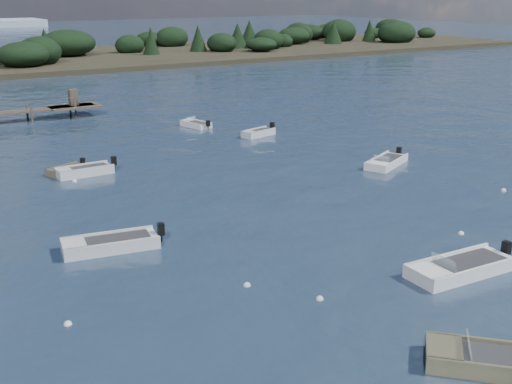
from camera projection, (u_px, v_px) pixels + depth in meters
ground at (6, 103)px, 72.07m from camera, size 400.00×400.00×0.00m
dinghy_mid_white_a at (461, 270)px, 28.61m from camera, size 5.62×2.30×1.30m
dinghy_mid_white_b at (386, 163)px, 46.32m from camera, size 4.69×3.26×1.17m
dinghy_mid_grey at (110, 246)px, 31.30m from camera, size 5.08×2.58×1.26m
tender_far_grey_b at (258, 134)px, 55.73m from camera, size 3.56×1.91×1.19m
dinghy_extra_b at (85, 172)px, 43.94m from camera, size 4.16×1.46×1.27m
dinghy_extra_a at (196, 125)px, 59.40m from camera, size 1.98×3.46×1.12m
tender_far_white at (66, 171)px, 44.35m from camera, size 2.96×1.82×1.00m
dinghy_near_olive at (501, 365)px, 21.34m from camera, size 4.68×4.83×1.29m
buoy_b at (461, 234)px, 33.29m from camera, size 0.32×0.32×0.32m
buoy_c at (68, 325)px, 24.25m from camera, size 0.32×0.32×0.32m
buoy_d at (503, 191)px, 40.46m from camera, size 0.32×0.32×0.32m
buoy_e at (75, 182)px, 42.40m from camera, size 0.32×0.32×0.32m
buoy_extra_a at (320, 299)px, 26.23m from camera, size 0.32×0.32×0.32m
buoy_extra_b at (247, 286)px, 27.44m from camera, size 0.32×0.32×0.32m
far_headland at (97, 49)px, 116.47m from camera, size 190.00×40.00×5.80m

